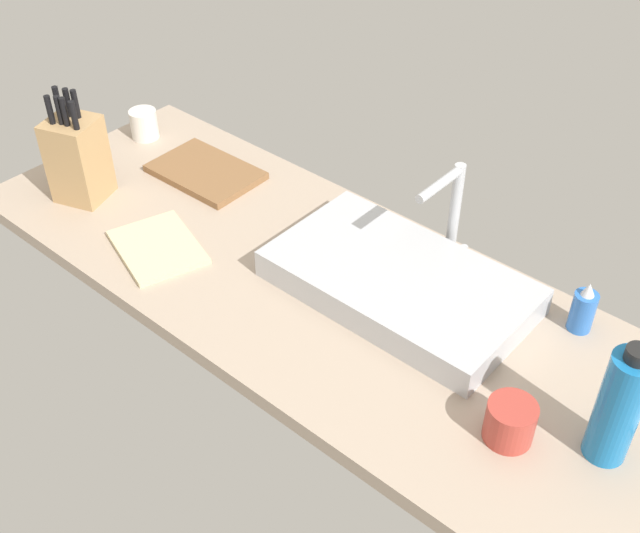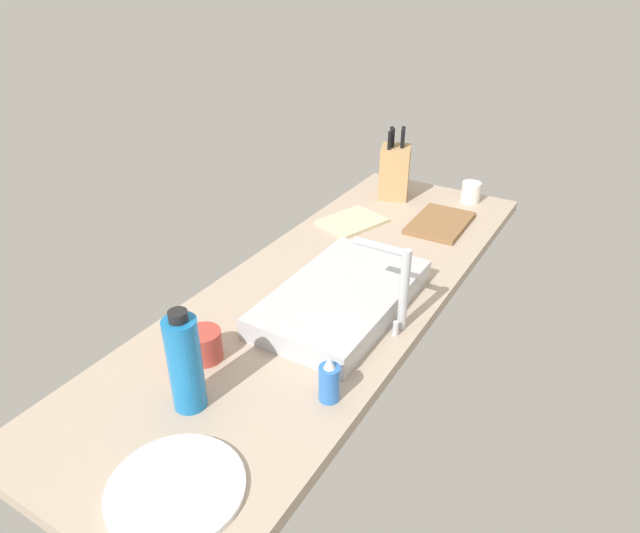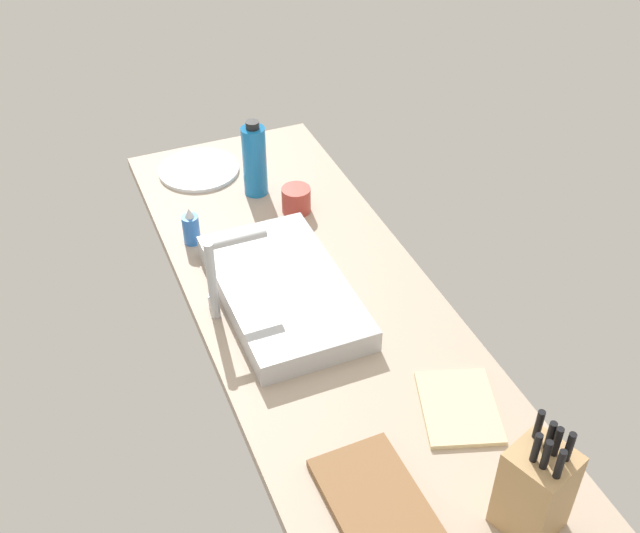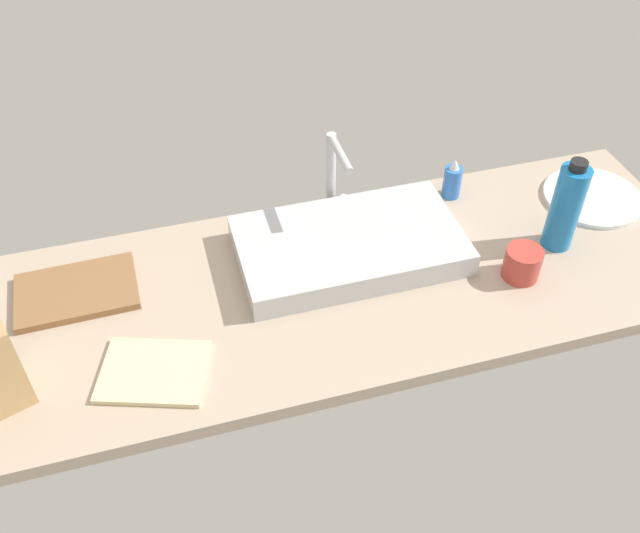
% 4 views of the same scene
% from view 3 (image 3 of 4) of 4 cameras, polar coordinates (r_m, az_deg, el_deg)
% --- Properties ---
extents(countertop_slab, '(1.84, 0.62, 0.04)m').
position_cam_3_polar(countertop_slab, '(2.01, 0.20, -3.47)').
color(countertop_slab, tan).
rests_on(countertop_slab, ground).
extents(sink_basin, '(0.53, 0.30, 0.06)m').
position_cam_3_polar(sink_basin, '(2.01, -2.70, -1.75)').
color(sink_basin, '#B7BABF').
rests_on(sink_basin, countertop_slab).
extents(faucet, '(0.06, 0.16, 0.23)m').
position_cam_3_polar(faucet, '(1.91, -7.34, -0.31)').
color(faucet, '#B7BABF').
rests_on(faucet, countertop_slab).
extents(knife_block, '(0.14, 0.14, 0.27)m').
position_cam_3_polar(knife_block, '(1.56, 15.40, -15.32)').
color(knife_block, tan).
rests_on(knife_block, countertop_slab).
extents(cutting_board, '(0.27, 0.18, 0.02)m').
position_cam_3_polar(cutting_board, '(1.62, 3.98, -16.51)').
color(cutting_board, brown).
rests_on(cutting_board, countertop_slab).
extents(soap_bottle, '(0.05, 0.05, 0.11)m').
position_cam_3_polar(soap_bottle, '(2.22, -9.36, 2.78)').
color(soap_bottle, blue).
rests_on(soap_bottle, countertop_slab).
extents(water_bottle, '(0.07, 0.07, 0.24)m').
position_cam_3_polar(water_bottle, '(2.37, -4.78, 7.71)').
color(water_bottle, '#1970B7').
rests_on(water_bottle, countertop_slab).
extents(dinner_plate, '(0.26, 0.26, 0.01)m').
position_cam_3_polar(dinner_plate, '(2.55, -8.80, 6.98)').
color(dinner_plate, white).
rests_on(dinner_plate, countertop_slab).
extents(dish_towel, '(0.26, 0.22, 0.01)m').
position_cam_3_polar(dish_towel, '(1.79, 10.05, -10.03)').
color(dish_towel, beige).
rests_on(dish_towel, countertop_slab).
extents(ceramic_cup, '(0.09, 0.09, 0.08)m').
position_cam_3_polar(ceramic_cup, '(2.32, -1.74, 4.88)').
color(ceramic_cup, '#B23D33').
rests_on(ceramic_cup, countertop_slab).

